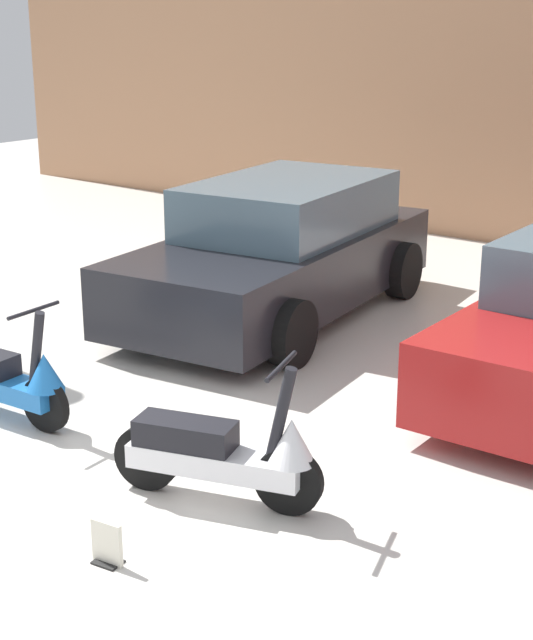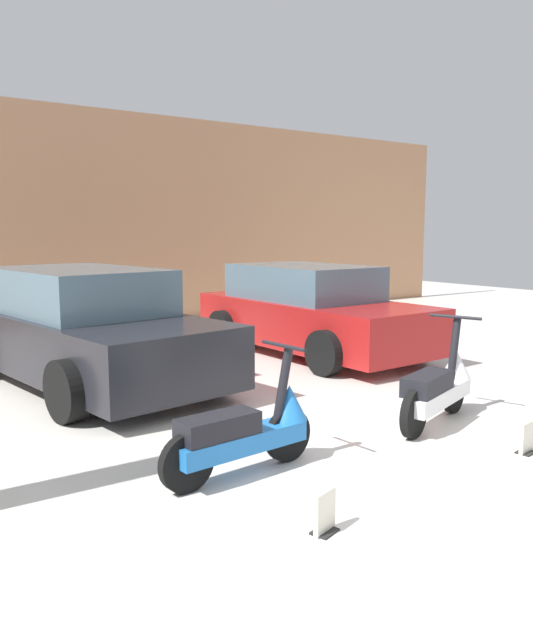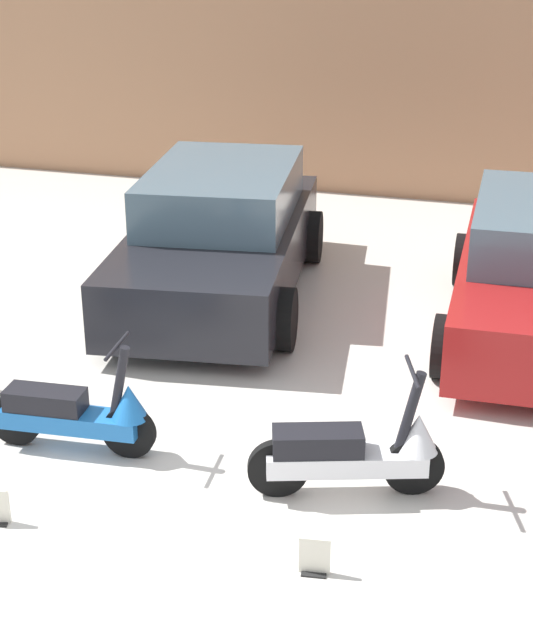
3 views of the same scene
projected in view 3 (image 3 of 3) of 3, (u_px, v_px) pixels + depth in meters
The scene contains 6 objects.
ground_plane at pixel (145, 541), 6.52m from camera, with size 28.00×28.00×0.00m, color silver.
wall_back at pixel (384, 53), 13.35m from camera, with size 19.60×0.12×4.00m, color tan.
scooter_front_left at pixel (78, 412), 7.46m from camera, with size 1.35×0.48×0.94m.
scooter_front_right at pixel (355, 451), 6.90m from camera, with size 1.36×0.68×0.98m.
car_rear_left at pixel (220, 237), 10.35m from camera, with size 2.32×4.16×1.35m.
placard_near_right_scooter at pixel (315, 557), 6.17m from camera, with size 0.20×0.14×0.26m.
Camera 3 is at (2.29, -4.96, 3.93)m, focal length 55.00 mm.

